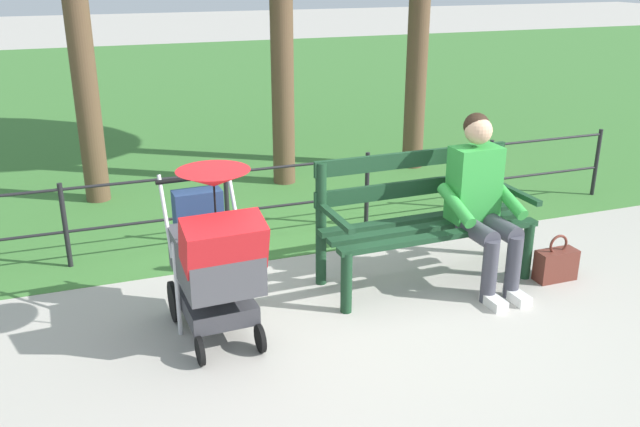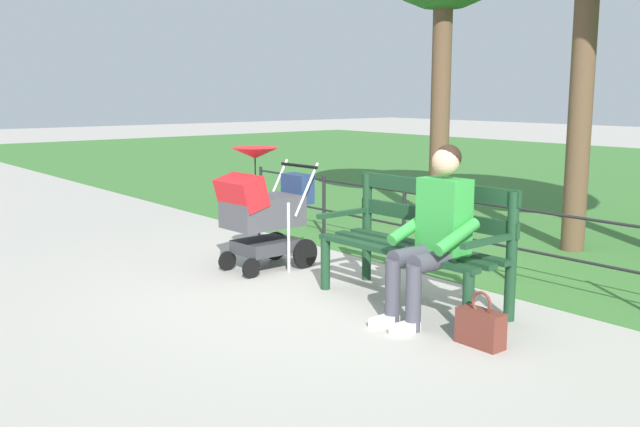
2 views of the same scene
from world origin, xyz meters
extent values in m
plane|color=#ADA89E|center=(0.00, 0.00, 0.00)|extent=(60.00, 60.00, 0.00)
cube|color=#193D23|center=(-0.60, -0.18, 0.45)|extent=(1.60, 0.13, 0.04)
cube|color=#193D23|center=(-0.60, 0.00, 0.45)|extent=(1.60, 0.13, 0.04)
cube|color=#193D23|center=(-0.60, 0.18, 0.45)|extent=(1.60, 0.13, 0.04)
cube|color=#193D23|center=(-0.59, -0.28, 0.67)|extent=(1.60, 0.07, 0.12)
cube|color=#193D23|center=(-0.59, -0.28, 0.90)|extent=(1.60, 0.07, 0.12)
cylinder|color=#193D23|center=(-1.35, 0.19, 0.23)|extent=(0.08, 0.08, 0.45)
cylinder|color=#193D23|center=(-1.34, -0.29, 0.47)|extent=(0.08, 0.08, 0.95)
cube|color=#193D23|center=(-1.35, -0.01, 0.63)|extent=(0.06, 0.56, 0.04)
cylinder|color=#193D23|center=(0.15, 0.21, 0.23)|extent=(0.08, 0.08, 0.45)
cylinder|color=#193D23|center=(0.16, -0.27, 0.47)|extent=(0.08, 0.08, 0.95)
cube|color=#193D23|center=(0.15, 0.01, 0.63)|extent=(0.06, 0.56, 0.04)
cylinder|color=#42424C|center=(-1.06, 0.22, 0.47)|extent=(0.15, 0.40, 0.14)
cylinder|color=#42424C|center=(-0.86, 0.22, 0.47)|extent=(0.15, 0.40, 0.14)
cylinder|color=#42424C|center=(-1.06, 0.42, 0.24)|extent=(0.11, 0.11, 0.47)
cylinder|color=#42424C|center=(-0.86, 0.42, 0.24)|extent=(0.11, 0.11, 0.47)
cube|color=silver|center=(-1.06, 0.50, 0.04)|extent=(0.10, 0.22, 0.07)
cube|color=silver|center=(-0.86, 0.50, 0.04)|extent=(0.10, 0.22, 0.07)
cube|color=green|center=(-0.96, 0.00, 0.75)|extent=(0.36, 0.23, 0.56)
cylinder|color=green|center=(-1.18, 0.12, 0.65)|extent=(0.10, 0.43, 0.23)
cylinder|color=green|center=(-0.74, 0.12, 0.65)|extent=(0.10, 0.43, 0.23)
sphere|color=tan|center=(-0.96, 0.00, 1.15)|extent=(0.20, 0.20, 0.20)
sphere|color=black|center=(-0.95, -0.03, 1.18)|extent=(0.19, 0.19, 0.19)
cylinder|color=black|center=(0.83, -0.10, 0.14)|extent=(0.04, 0.28, 0.28)
cylinder|color=black|center=(1.29, -0.08, 0.14)|extent=(0.04, 0.28, 0.28)
cylinder|color=black|center=(0.84, 0.50, 0.09)|extent=(0.04, 0.18, 0.18)
cylinder|color=black|center=(1.22, 0.52, 0.09)|extent=(0.04, 0.18, 0.18)
cube|color=#38383D|center=(1.04, 0.21, 0.22)|extent=(0.44, 0.54, 0.12)
cylinder|color=silver|center=(0.82, 0.10, 0.33)|extent=(0.03, 0.03, 0.65)
cylinder|color=silver|center=(1.28, 0.12, 0.33)|extent=(0.03, 0.03, 0.65)
cube|color=#47474C|center=(1.04, 0.23, 0.55)|extent=(0.49, 0.70, 0.28)
cube|color=red|center=(1.03, 0.47, 0.75)|extent=(0.49, 0.32, 0.33)
cylinder|color=black|center=(1.06, -0.21, 0.95)|extent=(0.52, 0.05, 0.03)
cylinder|color=silver|center=(0.83, -0.12, 0.75)|extent=(0.04, 0.30, 0.49)
cylinder|color=silver|center=(1.29, -0.10, 0.75)|extent=(0.04, 0.30, 0.49)
cone|color=red|center=(1.04, 0.31, 1.10)|extent=(0.46, 0.46, 0.10)
cylinder|color=black|center=(1.04, 0.31, 0.92)|extent=(0.01, 0.01, 0.30)
cube|color=navy|center=(1.06, -0.19, 0.73)|extent=(0.33, 0.17, 0.28)
cube|color=brown|center=(-1.55, 0.29, 0.12)|extent=(0.32, 0.14, 0.24)
torus|color=brown|center=(-1.55, 0.29, 0.29)|extent=(0.16, 0.02, 0.16)
cylinder|color=black|center=(-0.65, -1.23, 0.35)|extent=(0.04, 0.04, 0.70)
cylinder|color=black|center=(0.65, -1.23, 0.35)|extent=(0.04, 0.04, 0.70)
cylinder|color=black|center=(1.94, -1.23, 0.35)|extent=(0.04, 0.04, 0.70)
cylinder|color=black|center=(3.23, -1.23, 0.35)|extent=(0.04, 0.04, 0.70)
cylinder|color=black|center=(0.00, -1.23, 0.65)|extent=(6.45, 0.02, 0.02)
cylinder|color=black|center=(0.00, -1.23, 0.30)|extent=(6.45, 0.02, 0.02)
cylinder|color=brown|center=(1.63, -2.85, 1.46)|extent=(0.24, 0.24, 2.92)
cylinder|color=brown|center=(-0.33, -2.76, 1.89)|extent=(0.24, 0.24, 3.78)
camera|label=1|loc=(1.76, 4.08, 2.29)|focal=38.02mm
camera|label=2|loc=(-4.35, 3.91, 1.64)|focal=39.87mm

